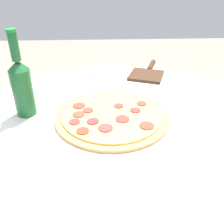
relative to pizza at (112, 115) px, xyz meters
name	(u,v)px	position (x,y,z in m)	size (l,w,h in m)	color
table	(121,167)	(0.03, -0.04, -0.19)	(1.04, 1.04, 0.75)	silver
pizza	(112,115)	(0.00, 0.00, 0.00)	(0.37, 0.37, 0.02)	tan
beer_bottle	(22,85)	(-0.28, 0.04, 0.09)	(0.06, 0.06, 0.27)	#195628
pizza_paddle	(147,73)	(0.18, 0.36, 0.00)	(0.18, 0.27, 0.02)	#422819
napkin	(109,77)	(0.00, 0.33, 0.00)	(0.16, 0.14, 0.01)	white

